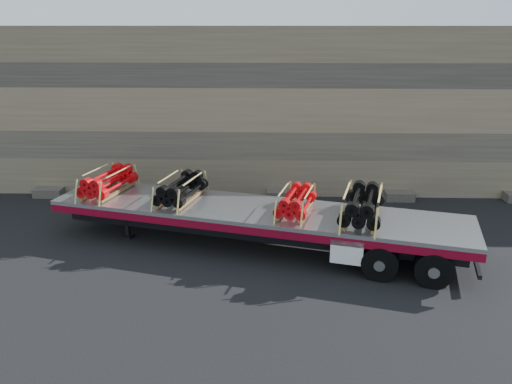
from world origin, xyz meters
TOP-DOWN VIEW (x-y plane):
  - ground at (0.00, 0.00)m, footprint 120.00×120.00m
  - rock_wall at (0.00, 6.50)m, footprint 44.00×3.00m
  - trailer at (1.05, -0.12)m, footprint 13.95×6.03m
  - bundle_front at (-4.19, 1.24)m, footprint 1.64×2.44m
  - bundle_midfront at (-1.48, 0.54)m, footprint 1.61×2.40m
  - bundle_midrear at (2.37, -0.47)m, footprint 1.47×2.18m
  - bundle_rear at (4.37, -0.99)m, footprint 1.78×2.64m

SIDE VIEW (x-z plane):
  - ground at x=0.00m, z-range 0.00..0.00m
  - trailer at x=1.05m, z-range 0.00..1.37m
  - bundle_midrear at x=2.37m, z-range 1.37..2.08m
  - bundle_midfront at x=-1.48m, z-range 1.37..2.15m
  - bundle_front at x=-4.19m, z-range 1.37..2.16m
  - bundle_rear at x=4.37m, z-range 1.37..2.23m
  - rock_wall at x=0.00m, z-range 0.00..7.00m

